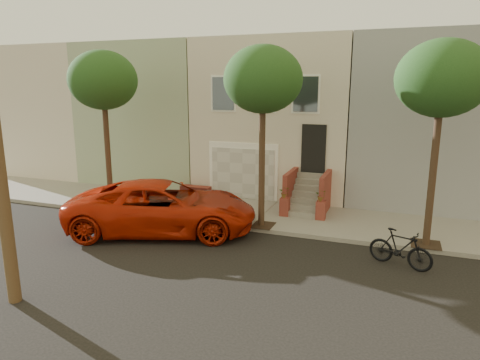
% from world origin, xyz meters
% --- Properties ---
extents(ground, '(90.00, 90.00, 0.00)m').
position_xyz_m(ground, '(0.00, 0.00, 0.00)').
color(ground, black).
rests_on(ground, ground).
extents(sidewalk, '(40.00, 3.70, 0.15)m').
position_xyz_m(sidewalk, '(0.00, 5.35, 0.07)').
color(sidewalk, gray).
rests_on(sidewalk, ground).
extents(house_row, '(33.10, 11.70, 7.00)m').
position_xyz_m(house_row, '(0.00, 11.19, 3.64)').
color(house_row, beige).
rests_on(house_row, sidewalk).
extents(tree_left, '(2.70, 2.57, 6.30)m').
position_xyz_m(tree_left, '(-5.50, 3.90, 5.26)').
color(tree_left, '#2D2116').
rests_on(tree_left, sidewalk).
extents(tree_mid, '(2.70, 2.57, 6.30)m').
position_xyz_m(tree_mid, '(1.00, 3.90, 5.26)').
color(tree_mid, '#2D2116').
rests_on(tree_mid, sidewalk).
extents(tree_right, '(2.70, 2.57, 6.30)m').
position_xyz_m(tree_right, '(6.50, 3.90, 5.26)').
color(tree_right, '#2D2116').
rests_on(tree_right, sidewalk).
extents(pickup_truck, '(7.15, 4.99, 1.81)m').
position_xyz_m(pickup_truck, '(-2.18, 2.45, 0.91)').
color(pickup_truck, '#AF1E06').
rests_on(pickup_truck, ground).
extents(motorcycle, '(1.89, 1.10, 1.10)m').
position_xyz_m(motorcycle, '(5.71, 2.16, 0.55)').
color(motorcycle, black).
rests_on(motorcycle, ground).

